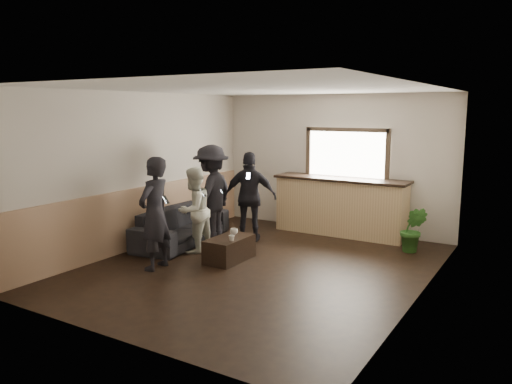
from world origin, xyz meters
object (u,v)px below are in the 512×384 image
Objects in this scene: cup_b at (232,238)px; person_b at (194,210)px; coffee_table at (229,249)px; bar_counter at (341,203)px; person_d at (250,197)px; person_a at (155,214)px; sofa at (182,225)px; person_c at (211,194)px; cup_a at (234,232)px; potted_plant at (413,230)px.

person_b is (-0.98, 0.27, 0.31)m from cup_b.
cup_b is at bearing -44.64° from coffee_table.
bar_counter is 1.90m from person_d.
person_a is at bearing -114.58° from bar_counter.
sofa is 2.55× the size of coffee_table.
cup_b is 0.05× the size of person_c.
person_c is at bearing -135.77° from bar_counter.
cup_b reaches higher than coffee_table.
cup_b is (0.15, -0.15, 0.24)m from coffee_table.
person_b is 0.88× the size of person_d.
person_d is at bearing 164.38° from person_a.
coffee_table is 0.59× the size of person_b.
person_a is (0.67, -1.45, 0.56)m from sofa.
cup_a is (-0.94, -2.44, -0.20)m from bar_counter.
person_c is 0.73m from person_d.
bar_counter is 1.58× the size of person_d.
bar_counter is 2.63m from cup_a.
cup_a is at bearing 101.80° from coffee_table.
potted_plant is 4.46m from person_a.
bar_counter is 20.61× the size of cup_a.
cup_b is 1.57m from person_c.
coffee_table is 0.33m from cup_a.
person_b reaches higher than cup_b.
sofa is at bearing -60.47° from person_c.
cup_a is at bearing 84.07° from person_d.
person_d is at bearing 110.42° from cup_b.
coffee_table is at bearing 42.00° from person_c.
person_a is at bearing -138.43° from cup_b.
sofa is 1.40m from person_d.
cup_a is 0.07× the size of person_c.
cup_a is 0.85m from person_b.
potted_plant is 3.01m from person_d.
potted_plant is 3.87m from person_b.
person_a is (-3.24, -3.04, 0.48)m from potted_plant.
potted_plant reaches higher than coffee_table.
sofa is 2.76× the size of potted_plant.
sofa is at bearing -122.81° from person_b.
person_a reaches higher than person_b.
coffee_table is 0.52× the size of person_d.
person_a is 1.18× the size of person_b.
sofa reaches higher than coffee_table.
bar_counter is at bearing -55.53° from sofa.
cup_b is 1.29m from person_a.
person_b reaches higher than coffee_table.
person_b is (-1.73, -2.54, 0.11)m from bar_counter.
bar_counter reaches higher than person_b.
person_b is (-3.31, -1.97, 0.34)m from potted_plant.
cup_a is 3.15m from potted_plant.
person_d reaches higher than potted_plant.
person_c is at bearing 145.98° from cup_a.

